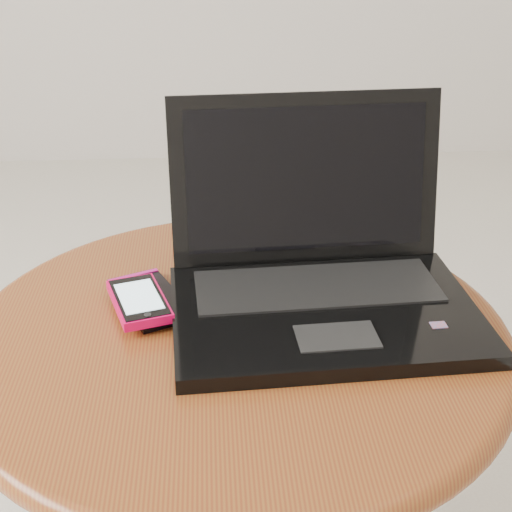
{
  "coord_description": "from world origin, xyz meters",
  "views": [
    {
      "loc": [
        -0.06,
        -0.69,
        0.93
      ],
      "look_at": [
        -0.01,
        0.07,
        0.55
      ],
      "focal_mm": 52.29,
      "sensor_mm": 36.0,
      "label": 1
    }
  ],
  "objects": [
    {
      "name": "table",
      "position": [
        -0.04,
        0.02,
        0.38
      ],
      "size": [
        0.61,
        0.61,
        0.49
      ],
      "color": "#4C2A12",
      "rests_on": "ground"
    },
    {
      "name": "laptop",
      "position": [
        0.06,
        0.06,
        0.53
      ],
      "size": [
        0.35,
        0.3,
        0.22
      ],
      "color": "black",
      "rests_on": "table"
    },
    {
      "name": "phone_pink",
      "position": [
        -0.15,
        0.05,
        0.5
      ],
      "size": [
        0.08,
        0.12,
        0.01
      ],
      "color": "#EA044E",
      "rests_on": "phone_black"
    },
    {
      "name": "phone_black",
      "position": [
        -0.14,
        0.07,
        0.49
      ],
      "size": [
        0.11,
        0.14,
        0.01
      ],
      "color": "black",
      "rests_on": "table"
    }
  ]
}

